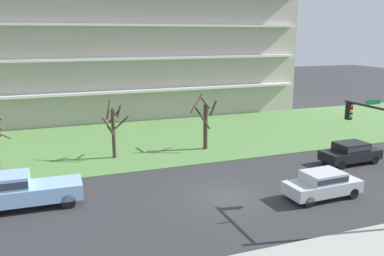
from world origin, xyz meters
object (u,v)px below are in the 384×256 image
at_px(tree_left, 114,129).
at_px(sedan_silver_center_right, 323,183).
at_px(sedan_black_near_left, 351,152).
at_px(pickup_blue_center_left, 25,190).
at_px(traffic_signal_mast, 383,141).
at_px(tree_center, 205,122).

height_order(tree_left, sedan_silver_center_right, tree_left).
height_order(sedan_black_near_left, sedan_silver_center_right, same).
height_order(sedan_black_near_left, pickup_blue_center_left, pickup_blue_center_left).
xyz_separation_m(tree_left, traffic_signal_mast, (10.62, -14.84, 1.81)).
distance_m(tree_left, pickup_blue_center_left, 9.46).
bearing_deg(sedan_silver_center_right, traffic_signal_mast, -77.27).
xyz_separation_m(tree_center, sedan_silver_center_right, (2.53, -11.51, -1.41)).
relative_size(tree_center, sedan_black_near_left, 1.00).
bearing_deg(traffic_signal_mast, sedan_silver_center_right, 104.78).
xyz_separation_m(tree_left, tree_center, (7.26, -0.18, 0.02)).
xyz_separation_m(tree_left, sedan_silver_center_right, (9.79, -11.69, -1.39)).
bearing_deg(traffic_signal_mast, pickup_blue_center_left, 155.31).
bearing_deg(sedan_black_near_left, tree_center, -41.81).
xyz_separation_m(sedan_black_near_left, pickup_blue_center_left, (-21.77, 0.01, 0.14)).
height_order(tree_center, sedan_silver_center_right, tree_center).
distance_m(tree_center, sedan_black_near_left, 11.09).
relative_size(pickup_blue_center_left, traffic_signal_mast, 0.91).
bearing_deg(sedan_black_near_left, traffic_signal_mast, 54.00).
relative_size(tree_center, pickup_blue_center_left, 0.82).
xyz_separation_m(pickup_blue_center_left, sedan_silver_center_right, (15.82, -4.51, -0.14)).
height_order(sedan_silver_center_right, traffic_signal_mast, traffic_signal_mast).
distance_m(pickup_blue_center_left, sedan_silver_center_right, 16.45).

